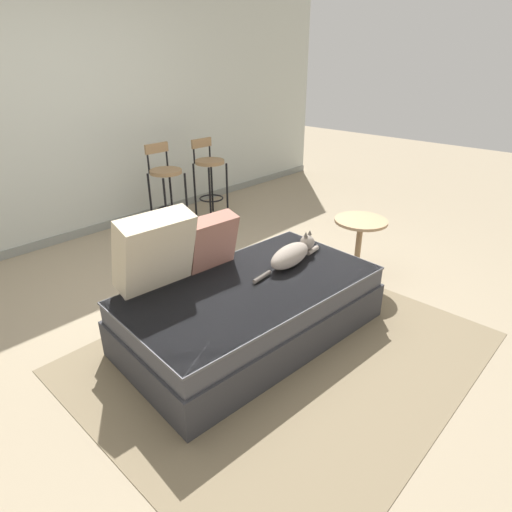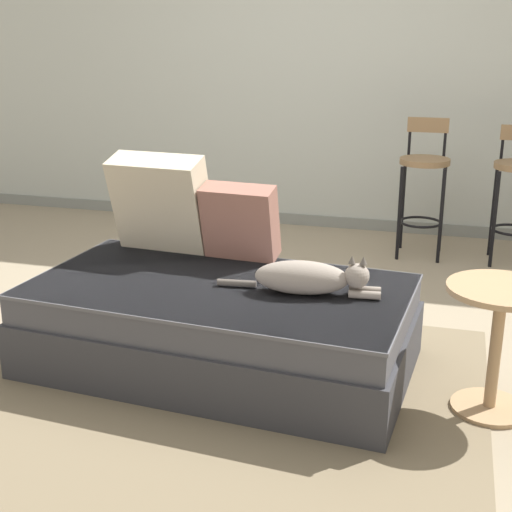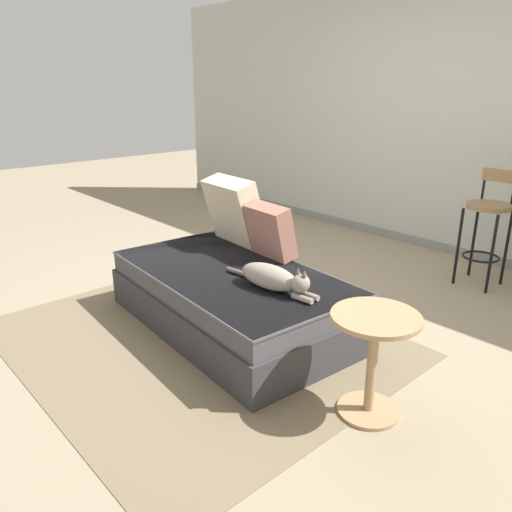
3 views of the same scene
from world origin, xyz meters
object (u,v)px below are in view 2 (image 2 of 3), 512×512
Objects in this scene: couch at (220,324)px; side_table at (497,331)px; cat at (309,278)px; throw_pillow_corner at (161,203)px; bar_stool_near_window at (424,177)px; throw_pillow_middle at (240,222)px.

side_table is (1.23, -0.09, 0.15)m from couch.
cat is 1.34× the size of side_table.
bar_stool_near_window is at bearing 52.07° from throw_pillow_corner.
throw_pillow_corner is 0.99m from cat.
throw_pillow_corner is 1.79m from side_table.
cat is at bearing -42.03° from throw_pillow_middle.
bar_stool_near_window is (0.39, 2.05, 0.07)m from cat.
throw_pillow_middle is 1.36m from side_table.
throw_pillow_corner is at bearing 162.96° from side_table.
cat is (0.42, -0.01, 0.28)m from couch.
bar_stool_near_window reaches higher than couch.
cat is (0.88, -0.43, -0.19)m from throw_pillow_corner.
throw_pillow_middle reaches higher than cat.
bar_stool_near_window is (1.26, 1.62, -0.11)m from throw_pillow_corner.
bar_stool_near_window reaches higher than cat.
throw_pillow_corner is 2.06m from bar_stool_near_window.
bar_stool_near_window is (0.82, 1.65, -0.05)m from throw_pillow_middle.
throw_pillow_middle reaches higher than side_table.
throw_pillow_middle is 0.60m from cat.
couch is at bearing -87.87° from throw_pillow_middle.
throw_pillow_middle is at bearing 92.13° from couch.
throw_pillow_corner is (-0.45, 0.42, 0.46)m from couch.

